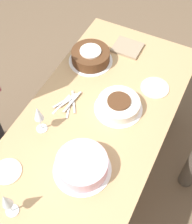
{
  "coord_description": "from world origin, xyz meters",
  "views": [
    {
      "loc": [
        0.93,
        0.46,
        2.22
      ],
      "look_at": [
        0.0,
        0.0,
        0.78
      ],
      "focal_mm": 50.0,
      "sensor_mm": 36.0,
      "label": 1
    }
  ],
  "objects": [
    {
      "name": "fork_pile",
      "position": [
        -0.02,
        -0.19,
        0.74
      ],
      "size": [
        0.22,
        0.14,
        0.02
      ],
      "color": "silver",
      "rests_on": "dining_table"
    },
    {
      "name": "napkin_stack",
      "position": [
        -0.61,
        -0.06,
        0.74
      ],
      "size": [
        0.17,
        0.19,
        0.02
      ],
      "color": "gray",
      "rests_on": "dining_table"
    },
    {
      "name": "cake_center_white",
      "position": [
        -0.11,
        0.09,
        0.76
      ],
      "size": [
        0.29,
        0.29,
        0.08
      ],
      "color": "white",
      "rests_on": "dining_table"
    },
    {
      "name": "wine_glass_far",
      "position": [
        0.21,
        -0.24,
        0.87
      ],
      "size": [
        0.06,
        0.06,
        0.2
      ],
      "color": "silver",
      "rests_on": "dining_table"
    },
    {
      "name": "dessert_plate_right",
      "position": [
        0.52,
        -0.26,
        0.73
      ],
      "size": [
        0.15,
        0.15,
        0.01
      ],
      "color": "beige",
      "rests_on": "dining_table"
    },
    {
      "name": "cake_back_decorated",
      "position": [
        0.33,
        0.08,
        0.77
      ],
      "size": [
        0.31,
        0.31,
        0.1
      ],
      "color": "white",
      "rests_on": "dining_table"
    },
    {
      "name": "wine_glass_near",
      "position": [
        0.67,
        -0.11,
        0.86
      ],
      "size": [
        0.06,
        0.06,
        0.19
      ],
      "color": "silver",
      "rests_on": "dining_table"
    },
    {
      "name": "dessert_plate_left",
      "position": [
        -0.36,
        0.23,
        0.73
      ],
      "size": [
        0.18,
        0.18,
        0.01
      ],
      "color": "beige",
      "rests_on": "dining_table"
    },
    {
      "name": "cake_front_chocolate",
      "position": [
        -0.4,
        -0.24,
        0.77
      ],
      "size": [
        0.29,
        0.29,
        0.1
      ],
      "color": "white",
      "rests_on": "dining_table"
    },
    {
      "name": "dining_table",
      "position": [
        0.0,
        0.0,
        0.62
      ],
      "size": [
        1.64,
        0.81,
        0.73
      ],
      "color": "tan",
      "rests_on": "ground_plane"
    },
    {
      "name": "ground_plane",
      "position": [
        0.0,
        0.0,
        0.0
      ],
      "size": [
        12.0,
        12.0,
        0.0
      ],
      "primitive_type": "plane",
      "color": "brown"
    }
  ]
}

